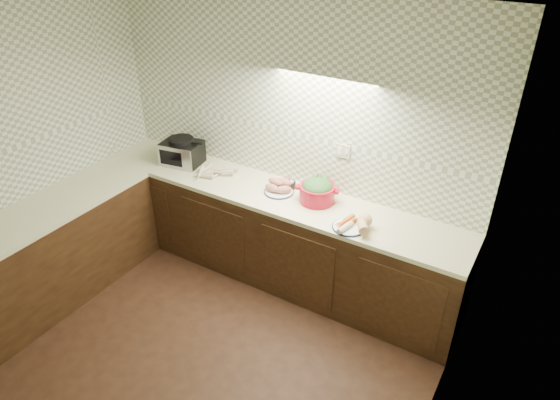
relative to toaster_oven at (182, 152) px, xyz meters
The scene contains 8 objects.
room 1.95m from the toaster_oven, 55.61° to the right, with size 3.60×3.60×2.60m.
counter 1.09m from the toaster_oven, 66.67° to the right, with size 3.60×3.60×0.90m.
toaster_oven is the anchor object (origin of this frame).
parsnip_pile 0.42m from the toaster_oven, ahead, with size 0.46×0.34×0.07m.
sweet_potato_plate 1.12m from the toaster_oven, ahead, with size 0.27×0.27×0.12m.
onion_bowl 1.15m from the toaster_oven, ahead, with size 0.14×0.14×0.11m.
dutch_oven 1.48m from the toaster_oven, ahead, with size 0.39×0.39×0.21m.
veg_plate 1.94m from the toaster_oven, ahead, with size 0.34×0.35×0.13m.
Camera 1 is at (2.08, -1.77, 3.14)m, focal length 32.00 mm.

